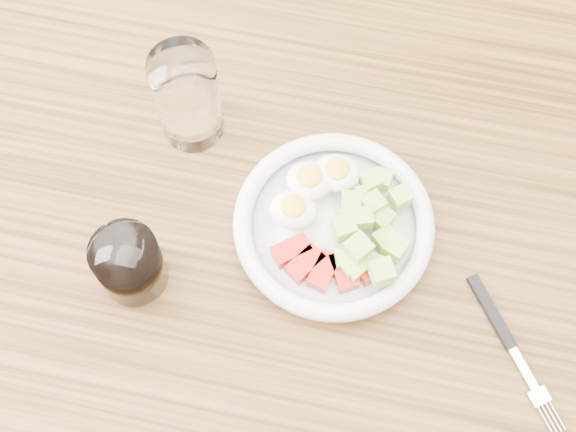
# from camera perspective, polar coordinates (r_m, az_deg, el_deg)

# --- Properties ---
(ground) EXTENTS (4.00, 4.00, 0.00)m
(ground) POSITION_cam_1_polar(r_m,az_deg,el_deg) (1.64, 0.27, -11.07)
(ground) COLOR brown
(ground) RESTS_ON ground
(dining_table) EXTENTS (1.50, 0.90, 0.77)m
(dining_table) POSITION_cam_1_polar(r_m,az_deg,el_deg) (0.99, 0.44, -3.51)
(dining_table) COLOR brown
(dining_table) RESTS_ON ground
(bowl) EXTENTS (0.22, 0.22, 0.06)m
(bowl) POSITION_cam_1_polar(r_m,az_deg,el_deg) (0.88, 3.30, -0.53)
(bowl) COLOR white
(bowl) RESTS_ON dining_table
(fork) EXTENTS (0.12, 0.15, 0.01)m
(fork) POSITION_cam_1_polar(r_m,az_deg,el_deg) (0.89, 15.05, -8.01)
(fork) COLOR black
(fork) RESTS_ON dining_table
(water_glass) EXTENTS (0.07, 0.07, 0.13)m
(water_glass) POSITION_cam_1_polar(r_m,az_deg,el_deg) (0.90, -7.17, 8.36)
(water_glass) COLOR white
(water_glass) RESTS_ON dining_table
(coffee_glass) EXTENTS (0.07, 0.07, 0.08)m
(coffee_glass) POSITION_cam_1_polar(r_m,az_deg,el_deg) (0.86, -11.20, -3.39)
(coffee_glass) COLOR white
(coffee_glass) RESTS_ON dining_table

